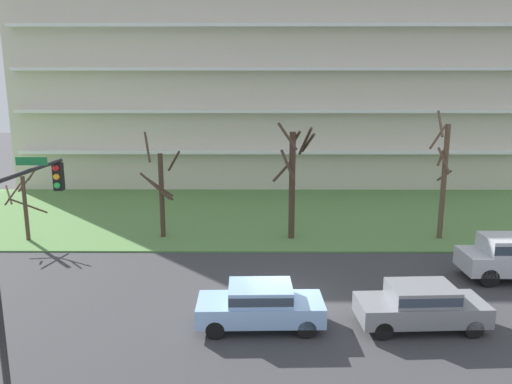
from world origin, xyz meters
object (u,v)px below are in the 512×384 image
tree_left (161,190)px  traffic_signal_mast (22,235)px  sedan_blue_center_left (260,304)px  tree_center (293,177)px  sedan_gray_center_right (421,304)px  tree_right (443,177)px  tree_far_left (24,204)px

tree_left → traffic_signal_mast: (-1.07, -13.58, 1.52)m
sedan_blue_center_left → tree_center: bearing=78.6°
sedan_gray_center_right → tree_center: bearing=107.3°
tree_center → traffic_signal_mast: bearing=-121.8°
sedan_blue_center_left → sedan_gray_center_right: same height
tree_center → sedan_gray_center_right: 11.37m
tree_right → traffic_signal_mast: 21.44m
tree_right → traffic_signal_mast: (-16.62, -13.53, 0.75)m
tree_left → traffic_signal_mast: bearing=-94.5°
tree_center → tree_right: size_ratio=0.91×
tree_far_left → tree_left: 7.46m
tree_right → traffic_signal_mast: tree_right is taller
tree_center → traffic_signal_mast: (-8.35, -13.48, 0.76)m
tree_center → sedan_blue_center_left: (-1.82, -10.38, -2.67)m
tree_far_left → sedan_gray_center_right: size_ratio=0.92×
tree_far_left → sedan_blue_center_left: size_ratio=0.92×
sedan_gray_center_right → traffic_signal_mast: (-12.14, -3.10, 3.43)m
tree_right → sedan_gray_center_right: tree_right is taller
tree_left → traffic_signal_mast: 13.71m
sedan_gray_center_right → traffic_signal_mast: size_ratio=0.71×
sedan_gray_center_right → tree_right: bearing=64.0°
sedan_blue_center_left → tree_right: bearing=44.5°
tree_left → tree_far_left: bearing=-175.4°
sedan_blue_center_left → traffic_signal_mast: traffic_signal_mast is taller
tree_far_left → sedan_blue_center_left: (12.88, -9.89, -1.27)m
tree_far_left → tree_right: tree_right is taller
tree_far_left → sedan_gray_center_right: 21.00m
tree_left → tree_right: (15.55, -0.05, 0.77)m
tree_far_left → traffic_signal_mast: 14.61m
sedan_gray_center_right → traffic_signal_mast: bearing=-168.5°
tree_left → sedan_blue_center_left: 11.98m
tree_left → tree_right: bearing=-0.2°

